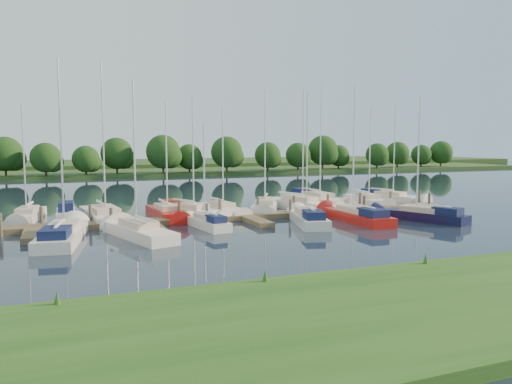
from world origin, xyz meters
name	(u,v)px	position (x,y,z in m)	size (l,w,h in m)	color
ground	(285,235)	(0.00, 0.00, 0.00)	(260.00, 260.00, 0.00)	#192132
near_bank	(460,301)	(0.00, -16.00, 0.25)	(90.00, 10.00, 0.50)	#214D16
dock	(247,218)	(0.00, 7.31, 0.20)	(40.00, 6.00, 0.40)	#4C3F2B
mooring_pilings	(243,211)	(0.00, 8.43, 0.60)	(38.24, 2.84, 2.00)	#473D33
far_shore	(133,171)	(0.00, 75.00, 0.30)	(180.00, 30.00, 0.60)	#23441A
distant_hill	(119,164)	(0.00, 100.00, 0.70)	(220.00, 40.00, 1.40)	#375223
treeline	(164,155)	(3.96, 61.69, 4.04)	(145.66, 9.13, 8.24)	#38281C
sailboat_n_0	(27,217)	(-16.74, 13.71, 0.27)	(2.68, 7.69, 9.78)	silver
motorboat	(66,214)	(-13.80, 13.60, 0.36)	(1.56, 5.20, 1.72)	silver
sailboat_n_2	(105,218)	(-10.88, 10.97, 0.27)	(3.45, 10.50, 13.10)	silver
sailboat_n_3	(167,215)	(-5.92, 10.83, 0.28)	(2.30, 8.03, 10.30)	#A0130E
sailboat_n_4	(191,212)	(-3.81, 11.05, 0.33)	(4.88, 7.88, 10.43)	silver
sailboat_n_5	(222,211)	(-0.90, 11.34, 0.28)	(2.86, 7.64, 9.72)	silver
sailboat_n_6	(265,208)	(3.45, 11.82, 0.27)	(5.38, 8.78, 11.46)	silver
sailboat_n_7	(300,206)	(7.06, 11.74, 0.28)	(4.74, 8.96, 11.58)	silver
sailboat_n_8	(317,200)	(10.57, 14.84, 0.34)	(2.97, 9.88, 12.46)	silver
sailboat_n_9	(368,202)	(15.11, 12.48, 0.27)	(2.59, 8.05, 10.22)	silver
sailboat_n_10	(390,198)	(19.30, 14.43, 0.31)	(4.37, 8.34, 10.59)	silver
sailboat_s_0	(63,236)	(-14.09, 3.69, 0.33)	(3.59, 9.64, 12.05)	silver
sailboat_s_1	(138,233)	(-9.43, 2.87, 0.28)	(3.92, 8.38, 10.78)	silver
sailboat_s_2	(207,224)	(-4.13, 4.89, 0.32)	(2.22, 6.25, 8.09)	silver
sailboat_s_3	(308,219)	(3.75, 3.89, 0.34)	(3.84, 8.38, 10.72)	silver
sailboat_s_4	(355,217)	(7.91, 3.54, 0.33)	(2.20, 8.92, 11.43)	#A0130E
sailboat_s_5	(421,216)	(13.10, 1.89, 0.33)	(4.42, 8.02, 10.44)	black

